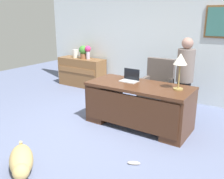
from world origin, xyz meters
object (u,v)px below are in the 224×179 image
desk (138,104)px  vase_empty (76,54)px  credenza (82,72)px  potted_plant (83,51)px  dog_toy_bone (134,163)px  vase_with_flowers (88,51)px  armchair (157,87)px  dog_lying (21,161)px  laptop (130,78)px  person_standing (184,79)px  desk_lamp (180,61)px

desk → vase_empty: 3.26m
desk → vase_empty: (-2.83, 1.55, 0.49)m
credenza → desk: bearing=-30.6°
potted_plant → dog_toy_bone: 4.21m
vase_with_flowers → potted_plant: 0.16m
desk → dog_toy_bone: (0.55, -1.14, -0.40)m
desk → armchair: armchair is taller
dog_lying → dog_toy_bone: size_ratio=4.12×
laptop → vase_with_flowers: bearing=146.6°
potted_plant → armchair: bearing=-12.1°
person_standing → laptop: 1.04m
credenza → vase_with_flowers: size_ratio=3.77×
dog_lying → vase_empty: 4.33m
armchair → dog_toy_bone: armchair is taller
desk_lamp → dog_toy_bone: size_ratio=3.44×
vase_with_flowers → person_standing: bearing=-14.7°
desk_lamp → vase_empty: desk_lamp is taller
laptop → vase_with_flowers: vase_with_flowers is taller
vase_empty → vase_with_flowers: bearing=0.0°
vase_empty → laptop: bearing=-28.5°
desk → desk_lamp: desk_lamp is taller
person_standing → desk: bearing=-126.1°
armchair → potted_plant: potted_plant is taller
vase_with_flowers → dog_toy_bone: bearing=-42.6°
person_standing → vase_empty: person_standing is taller
laptop → dog_toy_bone: laptop is taller
person_standing → vase_empty: 3.49m
desk → potted_plant: 3.03m
armchair → dog_lying: armchair is taller
armchair → laptop: 0.95m
person_standing → vase_with_flowers: person_standing is taller
desk_lamp → dog_toy_bone: bearing=-95.9°
credenza → vase_empty: (-0.21, 0.00, 0.51)m
credenza → desk_lamp: (3.30, -1.44, 0.86)m
vase_empty → person_standing: bearing=-12.8°
laptop → vase_empty: vase_empty is taller
dog_lying → vase_with_flowers: bearing=116.1°
desk → vase_with_flowers: bearing=146.9°
laptop → potted_plant: bearing=148.5°
desk_lamp → dog_toy_bone: 1.76m
credenza → armchair: (2.54, -0.53, 0.08)m
desk → person_standing: (0.57, 0.78, 0.38)m
potted_plant → desk: bearing=-31.4°
dog_lying → dog_toy_bone: 1.49m
vase_empty → dog_toy_bone: vase_empty is taller
credenza → vase_empty: 0.56m
desk → laptop: 0.51m
credenza → person_standing: person_standing is taller
desk → dog_lying: desk is taller
potted_plant → dog_toy_bone: potted_plant is taller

